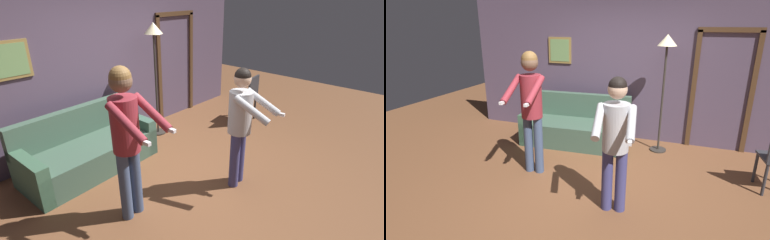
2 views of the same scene
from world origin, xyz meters
TOP-DOWN VIEW (x-y plane):
  - ground_plane at (0.00, 0.00)m, footprint 12.00×12.00m
  - back_wall_assembly at (0.01, 2.03)m, footprint 6.40×0.10m
  - couch at (-0.79, 1.41)m, footprint 1.95×0.97m
  - torchiere_lamp at (0.70, 1.55)m, footprint 0.31×0.31m
  - person_standing_left at (-0.98, 0.10)m, footprint 0.46×0.71m
  - person_standing_right at (0.37, -0.44)m, footprint 0.49×0.63m

SIDE VIEW (x-z plane):
  - ground_plane at x=0.00m, z-range 0.00..0.00m
  - couch at x=-0.79m, z-range -0.16..0.71m
  - person_standing_right at x=0.37m, z-range 0.16..1.78m
  - person_standing_left at x=-0.98m, z-range 0.20..1.99m
  - back_wall_assembly at x=0.01m, z-range 0.00..2.60m
  - torchiere_lamp at x=0.70m, z-range 0.63..2.61m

